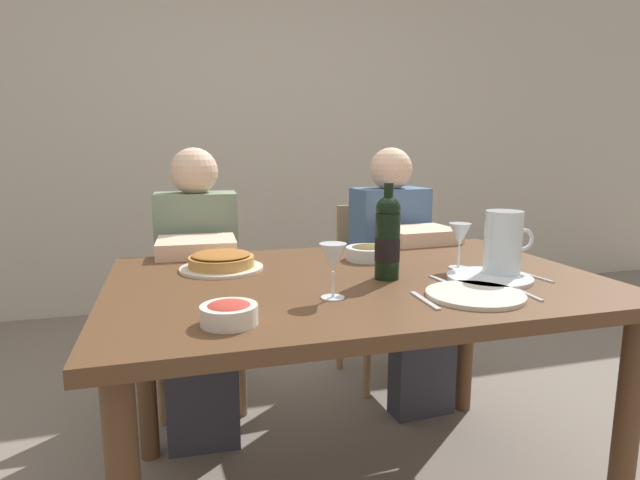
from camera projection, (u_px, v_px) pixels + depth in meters
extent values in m
cube|color=beige|center=(246.00, 114.00, 3.73)|extent=(8.00, 0.10, 2.80)
cube|color=brown|center=(356.00, 283.00, 1.62)|extent=(1.50, 1.00, 0.04)
cylinder|color=brown|center=(626.00, 432.00, 1.47)|extent=(0.07, 0.07, 0.72)
cylinder|color=brown|center=(145.00, 367.00, 1.90)|extent=(0.07, 0.07, 0.72)
cylinder|color=brown|center=(466.00, 332.00, 2.26)|extent=(0.07, 0.07, 0.72)
cylinder|color=black|center=(387.00, 246.00, 1.57)|extent=(0.08, 0.08, 0.20)
sphere|color=black|center=(388.00, 209.00, 1.55)|extent=(0.08, 0.08, 0.08)
cylinder|color=black|center=(389.00, 194.00, 1.55)|extent=(0.03, 0.03, 0.07)
cylinder|color=black|center=(387.00, 249.00, 1.58)|extent=(0.08, 0.08, 0.07)
cylinder|color=silver|center=(503.00, 244.00, 1.60)|extent=(0.11, 0.11, 0.21)
cylinder|color=silver|center=(502.00, 256.00, 1.61)|extent=(0.10, 0.10, 0.12)
torus|color=silver|center=(524.00, 240.00, 1.62)|extent=(0.07, 0.01, 0.07)
cylinder|color=silver|center=(222.00, 268.00, 1.71)|extent=(0.27, 0.27, 0.01)
cylinder|color=#C18E47|center=(221.00, 261.00, 1.70)|extent=(0.21, 0.21, 0.03)
ellipsoid|color=#9E6028|center=(221.00, 255.00, 1.70)|extent=(0.19, 0.19, 0.02)
cylinder|color=silver|center=(229.00, 315.00, 1.18)|extent=(0.13, 0.13, 0.05)
ellipsoid|color=#B2382D|center=(229.00, 308.00, 1.18)|extent=(0.11, 0.11, 0.03)
cylinder|color=silver|center=(368.00, 253.00, 1.85)|extent=(0.16, 0.16, 0.05)
ellipsoid|color=brown|center=(368.00, 249.00, 1.85)|extent=(0.13, 0.13, 0.03)
cylinder|color=silver|center=(458.00, 268.00, 1.73)|extent=(0.06, 0.06, 0.00)
cylinder|color=silver|center=(459.00, 256.00, 1.72)|extent=(0.01, 0.01, 0.07)
cone|color=silver|center=(460.00, 235.00, 1.71)|extent=(0.07, 0.07, 0.08)
cylinder|color=silver|center=(333.00, 298.00, 1.38)|extent=(0.06, 0.06, 0.00)
cylinder|color=silver|center=(333.00, 284.00, 1.38)|extent=(0.01, 0.01, 0.07)
cone|color=silver|center=(333.00, 258.00, 1.36)|extent=(0.07, 0.07, 0.08)
cylinder|color=silver|center=(475.00, 295.00, 1.39)|extent=(0.26, 0.26, 0.01)
cylinder|color=silver|center=(489.00, 278.00, 1.58)|extent=(0.26, 0.26, 0.01)
cube|color=silver|center=(425.00, 300.00, 1.35)|extent=(0.02, 0.16, 0.00)
cube|color=silver|center=(522.00, 292.00, 1.44)|extent=(0.02, 0.18, 0.00)
cube|color=silver|center=(531.00, 275.00, 1.62)|extent=(0.03, 0.18, 0.00)
cube|color=silver|center=(445.00, 282.00, 1.54)|extent=(0.03, 0.16, 0.00)
cube|color=#9E7A51|center=(199.00, 305.00, 2.31)|extent=(0.42, 0.42, 0.02)
cube|color=#9E7A51|center=(197.00, 252.00, 2.45)|extent=(0.36, 0.05, 0.40)
cylinder|color=#9E7A51|center=(160.00, 374.00, 2.15)|extent=(0.04, 0.04, 0.45)
cylinder|color=#9E7A51|center=(242.00, 366.00, 2.23)|extent=(0.04, 0.04, 0.45)
cylinder|color=#9E7A51|center=(165.00, 344.00, 2.48)|extent=(0.04, 0.04, 0.45)
cylinder|color=#9E7A51|center=(236.00, 338.00, 2.55)|extent=(0.04, 0.04, 0.45)
cube|color=gray|center=(197.00, 250.00, 2.23)|extent=(0.35, 0.22, 0.50)
sphere|color=beige|center=(194.00, 171.00, 2.17)|extent=(0.20, 0.20, 0.20)
cube|color=#33333D|center=(200.00, 320.00, 2.09)|extent=(0.32, 0.39, 0.14)
cube|color=#33333D|center=(203.00, 399.00, 1.99)|extent=(0.28, 0.13, 0.40)
cube|color=beige|center=(197.00, 247.00, 1.95)|extent=(0.30, 0.25, 0.06)
cube|color=#9E7A51|center=(385.00, 290.00, 2.56)|extent=(0.42, 0.42, 0.02)
cube|color=#9E7A51|center=(370.00, 242.00, 2.69)|extent=(0.36, 0.05, 0.40)
cylinder|color=#9E7A51|center=(367.00, 352.00, 2.39)|extent=(0.04, 0.04, 0.45)
cylinder|color=#9E7A51|center=(431.00, 343.00, 2.50)|extent=(0.04, 0.04, 0.45)
cylinder|color=#9E7A51|center=(340.00, 328.00, 2.70)|extent=(0.04, 0.04, 0.45)
cylinder|color=#9E7A51|center=(398.00, 321.00, 2.81)|extent=(0.04, 0.04, 0.45)
cube|color=#4C6B93|center=(389.00, 240.00, 2.48)|extent=(0.35, 0.22, 0.50)
sphere|color=beige|center=(391.00, 169.00, 2.42)|extent=(0.20, 0.20, 0.20)
cube|color=#33333D|center=(407.00, 301.00, 2.34)|extent=(0.33, 0.40, 0.14)
cube|color=#33333D|center=(422.00, 370.00, 2.25)|extent=(0.28, 0.14, 0.40)
cube|color=beige|center=(420.00, 235.00, 2.20)|extent=(0.30, 0.26, 0.06)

